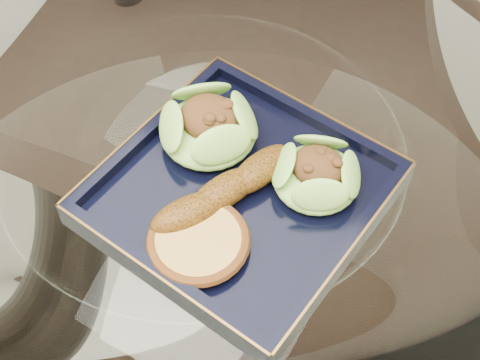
% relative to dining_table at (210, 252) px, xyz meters
% --- Properties ---
extents(dining_table, '(1.13, 1.13, 0.77)m').
position_rel_dining_table_xyz_m(dining_table, '(0.00, 0.00, 0.00)').
color(dining_table, white).
rests_on(dining_table, ground).
extents(dining_chair, '(0.56, 0.56, 1.07)m').
position_rel_dining_table_xyz_m(dining_chair, '(-0.18, 0.41, 0.00)').
color(dining_chair, black).
rests_on(dining_chair, ground).
extents(navy_plate, '(0.31, 0.31, 0.02)m').
position_rel_dining_table_xyz_m(navy_plate, '(0.05, -0.01, 0.17)').
color(navy_plate, black).
rests_on(navy_plate, dining_table).
extents(lettuce_wrap_left, '(0.14, 0.14, 0.04)m').
position_rel_dining_table_xyz_m(lettuce_wrap_left, '(-0.02, 0.04, 0.20)').
color(lettuce_wrap_left, '#64A12E').
rests_on(lettuce_wrap_left, navy_plate).
extents(lettuce_wrap_right, '(0.09, 0.09, 0.03)m').
position_rel_dining_table_xyz_m(lettuce_wrap_right, '(0.12, 0.04, 0.20)').
color(lettuce_wrap_right, '#5BAC32').
rests_on(lettuce_wrap_right, navy_plate).
extents(roasted_plantain, '(0.10, 0.17, 0.03)m').
position_rel_dining_table_xyz_m(roasted_plantain, '(0.04, -0.03, 0.20)').
color(roasted_plantain, '#6A3E0B').
rests_on(roasted_plantain, navy_plate).
extents(crumb_patty, '(0.11, 0.11, 0.02)m').
position_rel_dining_table_xyz_m(crumb_patty, '(0.05, -0.09, 0.19)').
color(crumb_patty, gold).
rests_on(crumb_patty, navy_plate).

